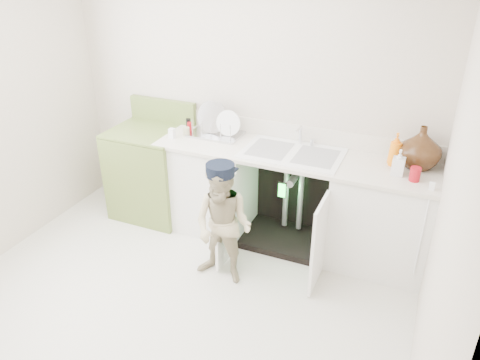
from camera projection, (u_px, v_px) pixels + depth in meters
name	position (u px, v px, depth m)	size (l,w,h in m)	color
ground	(172.00, 306.00, 3.62)	(3.50, 3.50, 0.00)	beige
room_shell	(159.00, 160.00, 3.05)	(6.00, 5.50, 1.26)	beige
counter_run	(294.00, 196.00, 4.18)	(2.44, 1.02, 1.25)	white
avocado_stove	(152.00, 171.00, 4.68)	(0.72, 0.65, 1.12)	olive
repair_worker	(223.00, 225.00, 3.69)	(0.65, 0.59, 1.04)	tan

